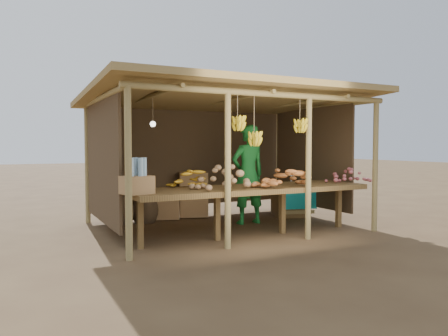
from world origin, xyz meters
name	(u,v)px	position (x,y,z in m)	size (l,w,h in m)	color
ground	(224,227)	(0.00, 0.00, 0.00)	(60.00, 60.00, 0.00)	brown
stall_structure	(222,119)	(0.00, 0.07, 1.92)	(4.70, 3.50, 2.43)	#95804D
counter	(251,190)	(0.00, -0.95, 0.74)	(3.90, 1.05, 0.80)	brown
potato_heap	(229,177)	(-0.51, -1.19, 0.98)	(1.02, 0.61, 0.37)	#99754F
sweet_potato_heap	(285,175)	(0.45, -1.22, 0.98)	(1.02, 0.61, 0.36)	#B4662E
onion_heap	(346,172)	(1.90, -1.03, 0.98)	(0.74, 0.44, 0.35)	#B95A5F
banana_pile	(189,176)	(-0.89, -0.55, 0.97)	(0.58, 0.35, 0.35)	yellow
tomato_basin	(130,185)	(-1.90, -0.81, 0.89)	(0.40, 0.40, 0.21)	navy
bottle_box	(137,180)	(-1.90, -1.16, 0.99)	(0.45, 0.39, 0.49)	olive
vendor	(248,175)	(0.54, 0.07, 0.91)	(0.67, 0.44, 1.83)	#1B7A2D
tarp_crate	(290,199)	(1.73, 0.41, 0.36)	(0.88, 0.81, 0.87)	brown
carton_stack	(184,198)	(-0.29, 1.20, 0.39)	(1.27, 0.58, 0.89)	olive
burlap_sacks	(133,208)	(-1.38, 1.02, 0.30)	(0.96, 0.50, 0.68)	#4C3923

